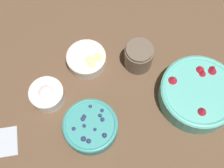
# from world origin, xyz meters

# --- Properties ---
(ground_plane) EXTENTS (4.00, 4.00, 0.00)m
(ground_plane) POSITION_xyz_m (0.00, 0.00, 0.00)
(ground_plane) COLOR brown
(bowl_strawberries) EXTENTS (0.24, 0.24, 0.09)m
(bowl_strawberries) POSITION_xyz_m (0.25, 0.11, 0.04)
(bowl_strawberries) COLOR #56B7A8
(bowl_strawberries) RESTS_ON ground_plane
(bowl_blueberries) EXTENTS (0.16, 0.16, 0.06)m
(bowl_blueberries) POSITION_xyz_m (-0.04, -0.09, 0.03)
(bowl_blueberries) COLOR teal
(bowl_blueberries) RESTS_ON ground_plane
(bowl_bananas) EXTENTS (0.13, 0.13, 0.05)m
(bowl_bananas) POSITION_xyz_m (-0.13, 0.13, 0.03)
(bowl_bananas) COLOR silver
(bowl_bananas) RESTS_ON ground_plane
(bowl_cream) EXTENTS (0.11, 0.11, 0.06)m
(bowl_cream) POSITION_xyz_m (-0.20, -0.03, 0.03)
(bowl_cream) COLOR white
(bowl_cream) RESTS_ON ground_plane
(jar_chocolate) EXTENTS (0.09, 0.09, 0.09)m
(jar_chocolate) POSITION_xyz_m (0.04, 0.18, 0.04)
(jar_chocolate) COLOR brown
(jar_chocolate) RESTS_ON ground_plane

